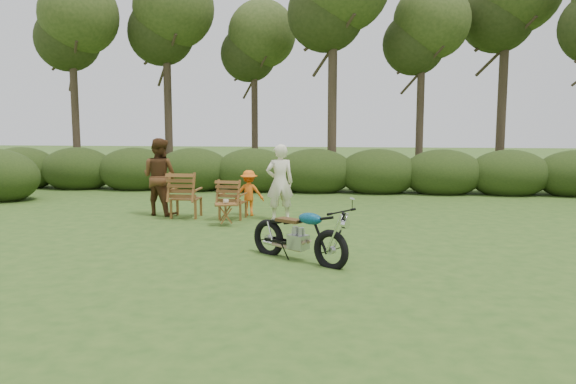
# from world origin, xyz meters

# --- Properties ---
(ground) EXTENTS (80.00, 80.00, 0.00)m
(ground) POSITION_xyz_m (0.00, 0.00, 0.00)
(ground) COLOR #2D4E1A
(ground) RESTS_ON ground
(tree_line) EXTENTS (22.52, 11.62, 8.14)m
(tree_line) POSITION_xyz_m (0.50, 9.74, 3.81)
(tree_line) COLOR #34271C
(tree_line) RESTS_ON ground
(motorcycle) EXTENTS (1.95, 1.68, 1.08)m
(motorcycle) POSITION_xyz_m (0.32, 0.04, 0.00)
(motorcycle) COLOR #0C77A1
(motorcycle) RESTS_ON ground
(lawn_chair_right) EXTENTS (0.71, 0.71, 0.93)m
(lawn_chair_right) POSITION_xyz_m (-1.56, 3.77, 0.00)
(lawn_chair_right) COLOR brown
(lawn_chair_right) RESTS_ON ground
(lawn_chair_left) EXTENTS (0.74, 0.74, 1.07)m
(lawn_chair_left) POSITION_xyz_m (-2.70, 3.84, 0.00)
(lawn_chair_left) COLOR brown
(lawn_chair_left) RESTS_ON ground
(side_table) EXTENTS (0.57, 0.52, 0.48)m
(side_table) POSITION_xyz_m (-1.54, 2.91, 0.24)
(side_table) COLOR brown
(side_table) RESTS_ON ground
(cup) EXTENTS (0.14, 0.14, 0.10)m
(cup) POSITION_xyz_m (-1.53, 2.91, 0.53)
(cup) COLOR beige
(cup) RESTS_ON side_table
(adult_a) EXTENTS (0.73, 0.59, 1.74)m
(adult_a) POSITION_xyz_m (-0.45, 3.69, 0.00)
(adult_a) COLOR #F4E9C9
(adult_a) RESTS_ON ground
(adult_b) EXTENTS (1.07, 0.94, 1.86)m
(adult_b) POSITION_xyz_m (-3.42, 4.09, 0.00)
(adult_b) COLOR #4E2D16
(adult_b) RESTS_ON ground
(child) EXTENTS (0.73, 0.45, 1.09)m
(child) POSITION_xyz_m (-1.27, 4.23, 0.00)
(child) COLOR orange
(child) RESTS_ON ground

